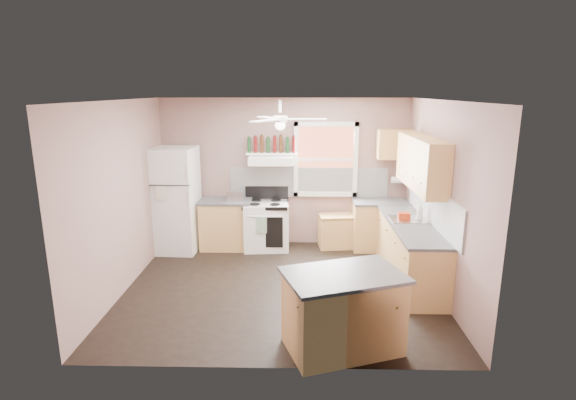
{
  "coord_description": "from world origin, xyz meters",
  "views": [
    {
      "loc": [
        0.24,
        -6.14,
        2.84
      ],
      "look_at": [
        0.1,
        0.3,
        1.25
      ],
      "focal_mm": 28.0,
      "sensor_mm": 36.0,
      "label": 1
    }
  ],
  "objects_px": {
    "refrigerator": "(174,200)",
    "cart": "(336,231)",
    "toaster": "(235,196)",
    "stove": "(266,226)",
    "island": "(343,313)"
  },
  "relations": [
    {
      "from": "toaster",
      "to": "cart",
      "type": "distance_m",
      "value": 1.95
    },
    {
      "from": "stove",
      "to": "cart",
      "type": "distance_m",
      "value": 1.29
    },
    {
      "from": "toaster",
      "to": "island",
      "type": "height_order",
      "value": "toaster"
    },
    {
      "from": "refrigerator",
      "to": "stove",
      "type": "bearing_deg",
      "value": 7.21
    },
    {
      "from": "toaster",
      "to": "island",
      "type": "relative_size",
      "value": 0.23
    },
    {
      "from": "island",
      "to": "refrigerator",
      "type": "bearing_deg",
      "value": 111.72
    },
    {
      "from": "stove",
      "to": "island",
      "type": "relative_size",
      "value": 0.72
    },
    {
      "from": "cart",
      "to": "stove",
      "type": "bearing_deg",
      "value": 177.2
    },
    {
      "from": "refrigerator",
      "to": "cart",
      "type": "distance_m",
      "value": 2.97
    },
    {
      "from": "cart",
      "to": "island",
      "type": "distance_m",
      "value": 3.36
    },
    {
      "from": "refrigerator",
      "to": "toaster",
      "type": "xyz_separation_m",
      "value": [
        1.08,
        0.07,
        0.06
      ]
    },
    {
      "from": "toaster",
      "to": "stove",
      "type": "xyz_separation_m",
      "value": [
        0.54,
        0.04,
        -0.56
      ]
    },
    {
      "from": "stove",
      "to": "cart",
      "type": "bearing_deg",
      "value": -0.79
    },
    {
      "from": "refrigerator",
      "to": "cart",
      "type": "relative_size",
      "value": 3.05
    },
    {
      "from": "refrigerator",
      "to": "toaster",
      "type": "bearing_deg",
      "value": 7.0
    }
  ]
}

